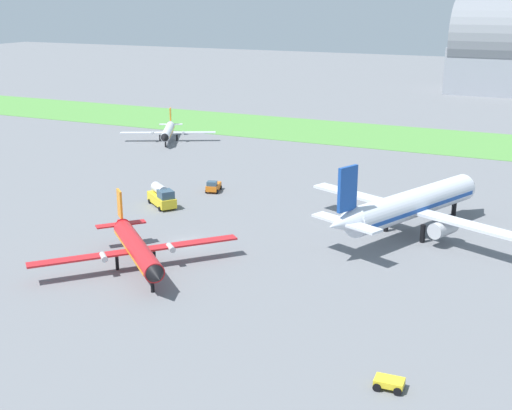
{
  "coord_description": "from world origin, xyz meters",
  "views": [
    {
      "loc": [
        43.28,
        -73.23,
        31.01
      ],
      "look_at": [
        5.12,
        10.22,
        3.0
      ],
      "focal_mm": 48.58,
      "sensor_mm": 36.0,
      "label": 1
    }
  ],
  "objects_px": {
    "airplane_foreground_turboprop": "(136,247)",
    "airplane_midfield_jet": "(410,205)",
    "airplane_taxiing_turboprop": "(168,131)",
    "fuel_truck_midfield": "(162,196)",
    "baggage_cart_by_runway": "(389,383)",
    "pushback_tug_near_gate": "(213,186)"
  },
  "relations": [
    {
      "from": "airplane_taxiing_turboprop",
      "to": "fuel_truck_midfield",
      "type": "distance_m",
      "value": 49.03
    },
    {
      "from": "airplane_foreground_turboprop",
      "to": "airplane_taxiing_turboprop",
      "type": "xyz_separation_m",
      "value": [
        -35.61,
        65.01,
        -0.43
      ]
    },
    {
      "from": "airplane_midfield_jet",
      "to": "fuel_truck_midfield",
      "type": "xyz_separation_m",
      "value": [
        -37.11,
        -2.59,
        -2.6
      ]
    },
    {
      "from": "airplane_foreground_turboprop",
      "to": "airplane_midfield_jet",
      "type": "xyz_separation_m",
      "value": [
        26.33,
        25.32,
        1.47
      ]
    },
    {
      "from": "airplane_midfield_jet",
      "to": "airplane_foreground_turboprop",
      "type": "bearing_deg",
      "value": 156.96
    },
    {
      "from": "airplane_midfield_jet",
      "to": "fuel_truck_midfield",
      "type": "height_order",
      "value": "airplane_midfield_jet"
    },
    {
      "from": "airplane_taxiing_turboprop",
      "to": "airplane_midfield_jet",
      "type": "bearing_deg",
      "value": 31.11
    },
    {
      "from": "airplane_taxiing_turboprop",
      "to": "baggage_cart_by_runway",
      "type": "distance_m",
      "value": 104.29
    },
    {
      "from": "airplane_taxiing_turboprop",
      "to": "pushback_tug_near_gate",
      "type": "bearing_deg",
      "value": 15.23
    },
    {
      "from": "airplane_foreground_turboprop",
      "to": "fuel_truck_midfield",
      "type": "xyz_separation_m",
      "value": [
        -10.78,
        22.73,
        -1.13
      ]
    },
    {
      "from": "airplane_midfield_jet",
      "to": "pushback_tug_near_gate",
      "type": "distance_m",
      "value": 34.92
    },
    {
      "from": "airplane_foreground_turboprop",
      "to": "baggage_cart_by_runway",
      "type": "height_order",
      "value": "airplane_foreground_turboprop"
    },
    {
      "from": "airplane_taxiing_turboprop",
      "to": "baggage_cart_by_runway",
      "type": "xyz_separation_m",
      "value": [
        69.0,
        -78.19,
        -1.72
      ]
    },
    {
      "from": "fuel_truck_midfield",
      "to": "baggage_cart_by_runway",
      "type": "distance_m",
      "value": 56.93
    },
    {
      "from": "airplane_midfield_jet",
      "to": "baggage_cart_by_runway",
      "type": "xyz_separation_m",
      "value": [
        7.06,
        -38.49,
        -3.62
      ]
    },
    {
      "from": "airplane_midfield_jet",
      "to": "pushback_tug_near_gate",
      "type": "height_order",
      "value": "airplane_midfield_jet"
    },
    {
      "from": "pushback_tug_near_gate",
      "to": "airplane_midfield_jet",
      "type": "bearing_deg",
      "value": 63.3
    },
    {
      "from": "airplane_midfield_jet",
      "to": "airplane_taxiing_turboprop",
      "type": "relative_size",
      "value": 1.62
    },
    {
      "from": "airplane_foreground_turboprop",
      "to": "fuel_truck_midfield",
      "type": "distance_m",
      "value": 25.18
    },
    {
      "from": "pushback_tug_near_gate",
      "to": "airplane_foreground_turboprop",
      "type": "bearing_deg",
      "value": -0.79
    },
    {
      "from": "airplane_foreground_turboprop",
      "to": "pushback_tug_near_gate",
      "type": "height_order",
      "value": "airplane_foreground_turboprop"
    },
    {
      "from": "airplane_midfield_jet",
      "to": "airplane_taxiing_turboprop",
      "type": "distance_m",
      "value": 73.59
    }
  ]
}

